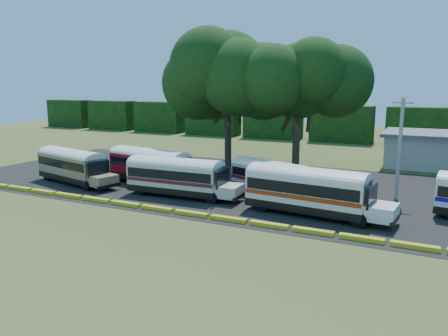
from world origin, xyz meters
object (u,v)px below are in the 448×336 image
at_px(tree_west, 228,72).
at_px(bus_beige, 73,164).
at_px(bus_red, 151,164).
at_px(bus_white_red, 310,188).
at_px(bus_cream_west, 178,175).

bearing_deg(tree_west, bus_beige, -121.72).
bearing_deg(bus_red, bus_white_red, -1.84).
relative_size(bus_red, bus_cream_west, 1.04).
distance_m(bus_cream_west, bus_white_red, 11.52).
xyz_separation_m(bus_red, bus_white_red, (16.28, -3.37, 0.04)).
height_order(bus_red, bus_white_red, bus_white_red).
height_order(bus_cream_west, bus_white_red, bus_white_red).
distance_m(bus_red, bus_white_red, 16.62).
bearing_deg(bus_red, tree_west, 88.67).
bearing_deg(tree_west, bus_white_red, -48.04).
distance_m(bus_cream_west, tree_west, 17.60).
relative_size(bus_beige, tree_west, 0.67).
xyz_separation_m(bus_beige, bus_cream_west, (11.71, 0.11, -0.01)).
distance_m(bus_beige, bus_cream_west, 11.71).
bearing_deg(bus_red, bus_cream_west, -21.59).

